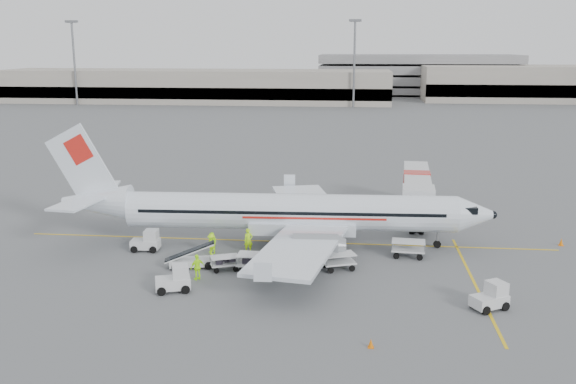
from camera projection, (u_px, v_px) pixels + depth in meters
name	position (u px, v px, depth m)	size (l,w,h in m)	color
ground	(286.00, 242.00, 53.47)	(360.00, 360.00, 0.00)	#56595B
stripe_lead	(286.00, 242.00, 53.47)	(44.00, 0.20, 0.01)	yellow
stripe_cross	(474.00, 282.00, 44.29)	(0.20, 20.00, 0.01)	yellow
terminal_west	(195.00, 86.00, 182.50)	(110.00, 22.00, 9.00)	gray
parking_garage	(417.00, 73.00, 204.41)	(62.00, 24.00, 14.00)	slate
treeline	(340.00, 83.00, 222.39)	(300.00, 3.00, 6.00)	black
mast_west	(74.00, 64.00, 172.46)	(3.20, 1.20, 22.00)	slate
mast_center	(354.00, 65.00, 164.84)	(3.20, 1.20, 22.00)	slate
aircraft	(291.00, 188.00, 51.48)	(35.01, 27.44, 9.65)	white
jet_bridge	(416.00, 194.00, 60.85)	(3.08, 16.45, 4.32)	silver
belt_loader	(192.00, 252.00, 47.09)	(4.39, 1.65, 2.38)	silver
tug_fore	(489.00, 296.00, 39.67)	(2.22, 1.27, 1.72)	silver
tug_mid	(173.00, 279.00, 42.56)	(2.29, 1.31, 1.77)	silver
tug_aft	(145.00, 240.00, 50.98)	(2.22, 1.27, 1.71)	silver
cart_loaded_a	(255.00, 263.00, 46.28)	(2.58, 1.52, 1.34)	silver
cart_loaded_b	(225.00, 263.00, 46.64)	(2.03, 1.20, 1.06)	silver
cart_empty_a	(339.00, 262.00, 46.71)	(2.36, 1.39, 1.23)	silver
cart_empty_b	(408.00, 249.00, 49.47)	(2.52, 1.49, 1.32)	silver
cone_nose	(561.00, 242.00, 52.39)	(0.38, 0.38, 0.62)	orange
cone_port	(328.00, 208.00, 63.32)	(0.36, 0.36, 0.59)	orange
cone_stbd	(371.00, 343.00, 34.74)	(0.33, 0.33, 0.53)	orange
crew_a	(248.00, 240.00, 50.61)	(0.69, 0.46, 1.90)	#A7EC10
crew_b	(212.00, 243.00, 50.29)	(0.82, 0.64, 1.69)	#A7EC10
crew_c	(212.00, 244.00, 49.98)	(1.09, 0.63, 1.69)	#A7EC10
crew_d	(197.00, 267.00, 44.65)	(1.08, 0.45, 1.84)	#A7EC10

